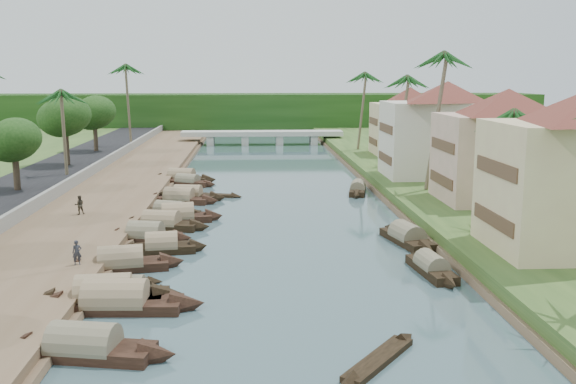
{
  "coord_description": "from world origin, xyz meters",
  "views": [
    {
      "loc": [
        -2.06,
        -40.06,
        12.04
      ],
      "look_at": [
        1.16,
        14.73,
        2.0
      ],
      "focal_mm": 40.0,
      "sensor_mm": 36.0,
      "label": 1
    }
  ],
  "objects": [
    {
      "name": "canoe_1",
      "position": [
        -9.68,
        -3.76,
        0.1
      ],
      "size": [
        4.82,
        1.04,
        0.77
      ],
      "rotation": [
        0.0,
        0.0,
        0.06
      ],
      "color": "black",
      "rests_on": "ground"
    },
    {
      "name": "sampan_4",
      "position": [
        -10.24,
        -0.92,
        0.42
      ],
      "size": [
        8.3,
        3.19,
        2.3
      ],
      "rotation": [
        0.0,
        0.0,
        0.18
      ],
      "color": "black",
      "rests_on": "ground"
    },
    {
      "name": "tree_6",
      "position": [
        24.0,
        31.69,
        6.78
      ],
      "size": [
        4.01,
        4.01,
        7.37
      ],
      "color": "#453627",
      "rests_on": "ground"
    },
    {
      "name": "sampan_0",
      "position": [
        -9.35,
        -13.53,
        0.42
      ],
      "size": [
        8.66,
        3.32,
        2.23
      ],
      "rotation": [
        0.0,
        0.0,
        -0.2
      ],
      "color": "black",
      "rests_on": "ground"
    },
    {
      "name": "right_bank",
      "position": [
        19.0,
        20.0,
        0.6
      ],
      "size": [
        16.0,
        180.0,
        1.2
      ],
      "primitive_type": "cube",
      "color": "#29471C",
      "rests_on": "ground"
    },
    {
      "name": "palm_8",
      "position": [
        -20.5,
        59.54,
        13.08
      ],
      "size": [
        3.2,
        3.2,
        13.55
      ],
      "color": "brown",
      "rests_on": "ground"
    },
    {
      "name": "sampan_7",
      "position": [
        -9.18,
        9.98,
        0.41
      ],
      "size": [
        8.32,
        3.5,
        2.18
      ],
      "rotation": [
        0.0,
        0.0,
        -0.23
      ],
      "color": "black",
      "rests_on": "ground"
    },
    {
      "name": "retaining_wall",
      "position": [
        -20.2,
        20.0,
        1.35
      ],
      "size": [
        0.4,
        180.0,
        1.1
      ],
      "primitive_type": "cube",
      "color": "slate",
      "rests_on": "left_bank"
    },
    {
      "name": "sampan_9",
      "position": [
        -9.07,
        14.6,
        0.41
      ],
      "size": [
        7.31,
        4.05,
        1.9
      ],
      "rotation": [
        0.0,
        0.0,
        -0.38
      ],
      "color": "black",
      "rests_on": "ground"
    },
    {
      "name": "palm_3",
      "position": [
        16.0,
        36.63,
        11.5
      ],
      "size": [
        3.2,
        3.2,
        12.1
      ],
      "color": "brown",
      "rests_on": "ground"
    },
    {
      "name": "person_far",
      "position": [
        -16.09,
        12.18,
        1.58
      ],
      "size": [
        0.92,
        0.82,
        1.56
      ],
      "primitive_type": "imported",
      "rotation": [
        0.0,
        0.0,
        3.5
      ],
      "color": "#353025",
      "rests_on": "left_bank"
    },
    {
      "name": "tree_5",
      "position": [
        -24.0,
        52.14,
        6.69
      ],
      "size": [
        5.37,
        5.37,
        7.58
      ],
      "color": "#453627",
      "rests_on": "ground"
    },
    {
      "name": "sampan_14",
      "position": [
        8.96,
        -2.79,
        0.4
      ],
      "size": [
        2.15,
        7.29,
        1.8
      ],
      "rotation": [
        0.0,
        0.0,
        1.69
      ],
      "color": "black",
      "rests_on": "ground"
    },
    {
      "name": "person_near",
      "position": [
        -12.53,
        -2.25,
        1.55
      ],
      "size": [
        0.63,
        0.5,
        1.5
      ],
      "primitive_type": "imported",
      "rotation": [
        0.0,
        0.0,
        0.28
      ],
      "color": "#2B2C33",
      "rests_on": "left_bank"
    },
    {
      "name": "sampan_11",
      "position": [
        -8.21,
        21.82,
        0.42
      ],
      "size": [
        7.82,
        2.91,
        2.2
      ],
      "rotation": [
        0.0,
        0.0,
        -0.16
      ],
      "color": "black",
      "rests_on": "ground"
    },
    {
      "name": "road",
      "position": [
        -24.5,
        20.0,
        0.7
      ],
      "size": [
        8.0,
        180.0,
        1.4
      ],
      "primitive_type": "cube",
      "color": "black",
      "rests_on": "ground"
    },
    {
      "name": "palm_2",
      "position": [
        15.0,
        19.53,
        13.59
      ],
      "size": [
        3.2,
        3.2,
        14.27
      ],
      "color": "brown",
      "rests_on": "ground"
    },
    {
      "name": "building_distant",
      "position": [
        19.99,
        48.0,
        5.88
      ],
      "size": [
        12.62,
        12.62,
        9.2
      ],
      "color": "beige",
      "rests_on": "right_bank"
    },
    {
      "name": "left_bank",
      "position": [
        -16.0,
        20.0,
        0.4
      ],
      "size": [
        10.0,
        180.0,
        0.8
      ],
      "primitive_type": "cube",
      "color": "brown",
      "rests_on": "ground"
    },
    {
      "name": "tree_3",
      "position": [
        -24.0,
        20.68,
        5.99
      ],
      "size": [
        4.54,
        4.54,
        6.54
      ],
      "color": "#453627",
      "rests_on": "ground"
    },
    {
      "name": "sampan_8",
      "position": [
        -8.17,
        12.46,
        0.42
      ],
      "size": [
        7.95,
        3.01,
        2.38
      ],
      "rotation": [
        0.0,
        0.0,
        0.15
      ],
      "color": "black",
      "rests_on": "ground"
    },
    {
      "name": "sampan_1",
      "position": [
        -9.92,
        -7.12,
        0.42
      ],
      "size": [
        8.65,
        2.71,
        2.49
      ],
      "rotation": [
        0.0,
        0.0,
        0.09
      ],
      "color": "black",
      "rests_on": "ground"
    },
    {
      "name": "sampan_12",
      "position": [
        -9.07,
        30.33,
        0.4
      ],
      "size": [
        7.07,
        4.31,
        1.78
      ],
      "rotation": [
        0.0,
        0.0,
        -0.45
      ],
      "color": "black",
      "rests_on": "ground"
    },
    {
      "name": "sampan_3",
      "position": [
        -9.09,
        -6.33,
        0.41
      ],
      "size": [
        6.87,
        1.89,
        1.88
      ],
      "rotation": [
        0.0,
        0.0,
        -0.07
      ],
      "color": "black",
      "rests_on": "ground"
    },
    {
      "name": "bridge",
      "position": [
        0.0,
        72.0,
        1.72
      ],
      "size": [
        28.0,
        4.0,
        2.4
      ],
      "color": "#AAABA0",
      "rests_on": "ground"
    },
    {
      "name": "building_mid",
      "position": [
        19.99,
        14.0,
        6.13
      ],
      "size": [
        14.11,
        14.11,
        9.7
      ],
      "color": "#D4A696",
      "rests_on": "right_bank"
    },
    {
      "name": "sampan_5",
      "position": [
        -8.24,
        3.02,
        0.41
      ],
      "size": [
        6.59,
        2.4,
        2.08
      ],
      "rotation": [
        0.0,
        0.0,
        0.13
      ],
      "color": "black",
      "rests_on": "ground"
    },
    {
      "name": "sampan_6",
      "position": [
        -9.83,
        6.21,
        0.41
      ],
      "size": [
        7.35,
        2.96,
        2.16
      ],
      "rotation": [
        0.0,
        0.0,
        -0.19
      ],
      "color": "black",
      "rests_on": "ground"
    },
    {
      "name": "sampan_2",
      "position": [
        -9.12,
        -7.93,
        0.42
      ],
      "size": [
        9.56,
        2.46,
        2.46
      ],
      "rotation": [
        0.0,
        0.0,
        -0.05
      ],
      "color": "black",
      "rests_on": "ground"
    },
    {
      "name": "sampan_13",
      "position": [
        -9.99,
        32.95,
        0.42
      ],
      "size": [
        8.59,
        3.64,
        2.29
      ],
      "rotation": [
        0.0,
        0.0,
        -0.23
      ],
      "color": "black",
      "rests_on": "ground"
    },
    {
      "name": "sampan_16",
      "position": [
        8.97,
        24.59,
        0.4
      ],
      "size": [
        2.87,
        7.48,
        1.85
      ],
      "rotation": [
        0.0,
        0.0,
        1.36
      ],
      "color": "black",
      "rests_on": "ground"
    },
    {
      "name": "sampan_15",
      "position": [
        9.23,
        4.52,
        0.41
      ],
      "size": [
        3.37,
        8.14,
        2.15
      ],
      "rotation": [
        0.0,
        0.0,
        1.8
      ],
      "color": "black",
      "rests_on": "ground"
    },
    {
      "name": "palm_1",
      "position": [
        16.0,
        4.47,
        9.22
      ],
      "size": [
        3.2,
        3.2,
        9.74
      ],
      "color": "brown",
      "rests_on": "ground"
    },
    {
      "name": "canoe_0",
      "position": [
        3.28,
        -14.84,
        0.1
      ],
      "size": [
        4.98,
        6.04,
        0.92
      ],
      "rotation": [
        0.0,
        0.0,
        0.91
      ],
      "color": "black",
      "rests_on": "ground"
    },
    {
      "name": "building_far",
      "position": [
        18.99,
        28.0,
        6.38
      ],
      "size": [
        15.59,
        15.59,
        10.2
      ],
      "color": "beige",
      "rests_on": "right_bank"
    },
    {
      "name": "palm_6",
      "position": [
        -22.0,
        29.89,
        10.07
      ],
      "size": [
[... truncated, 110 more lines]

